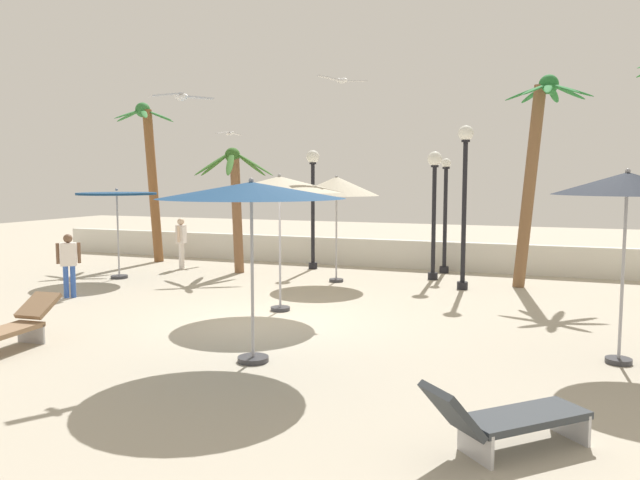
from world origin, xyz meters
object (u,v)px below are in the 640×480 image
(guest_0, at_px, (181,238))
(seagull_2, at_px, (230,133))
(patio_umbrella_4, at_px, (251,192))
(seagull_0, at_px, (342,80))
(lamp_post_1, at_px, (434,195))
(patio_umbrella_2, at_px, (627,185))
(palm_tree_0, at_px, (150,165))
(lamp_post_3, at_px, (445,213))
(seagull_1, at_px, (182,97))
(patio_umbrella_3, at_px, (280,185))
(lounge_chair_1, at_px, (506,418))
(lamp_post_2, at_px, (465,185))
(palm_tree_1, at_px, (235,193))
(guest_1, at_px, (69,260))
(patio_umbrella_1, at_px, (336,187))
(patio_umbrella_0, at_px, (117,199))
(lamp_post_0, at_px, (313,191))
(lounge_chair_0, at_px, (13,326))
(palm_tree_2, at_px, (535,157))

(guest_0, xyz_separation_m, seagull_2, (-0.09, 3.38, 3.53))
(guest_0, bearing_deg, patio_umbrella_4, -50.45)
(guest_0, height_order, seagull_0, seagull_0)
(lamp_post_1, bearing_deg, patio_umbrella_2, -58.70)
(palm_tree_0, relative_size, lamp_post_3, 1.57)
(patio_umbrella_2, height_order, seagull_1, seagull_1)
(patio_umbrella_3, xyz_separation_m, lounge_chair_1, (5.17, -5.57, -2.36))
(patio_umbrella_3, distance_m, lamp_post_2, 5.27)
(palm_tree_0, relative_size, lamp_post_2, 1.29)
(palm_tree_1, relative_size, guest_1, 2.46)
(patio_umbrella_1, relative_size, palm_tree_1, 0.78)
(lamp_post_2, relative_size, lounge_chair_1, 2.45)
(patio_umbrella_1, relative_size, lamp_post_3, 0.85)
(patio_umbrella_2, height_order, palm_tree_0, palm_tree_0)
(seagull_2, bearing_deg, lamp_post_2, -23.40)
(guest_0, bearing_deg, lamp_post_3, 14.79)
(patio_umbrella_0, xyz_separation_m, palm_tree_0, (-1.35, 3.44, 1.05))
(patio_umbrella_2, xyz_separation_m, lamp_post_0, (-8.23, 7.70, -0.29))
(seagull_0, bearing_deg, seagull_2, 136.67)
(palm_tree_1, distance_m, lamp_post_0, 2.47)
(lamp_post_1, relative_size, seagull_0, 2.93)
(patio_umbrella_4, height_order, lounge_chair_0, patio_umbrella_4)
(guest_1, distance_m, seagull_1, 6.52)
(seagull_0, xyz_separation_m, seagull_1, (-1.15, -4.96, -0.92))
(guest_0, bearing_deg, seagull_1, -55.83)
(palm_tree_1, relative_size, lounge_chair_1, 2.21)
(patio_umbrella_2, distance_m, guest_1, 12.15)
(patio_umbrella_3, height_order, palm_tree_2, palm_tree_2)
(lamp_post_1, relative_size, lamp_post_2, 0.86)
(patio_umbrella_0, height_order, patio_umbrella_1, patio_umbrella_1)
(lamp_post_0, bearing_deg, patio_umbrella_2, -43.13)
(palm_tree_0, bearing_deg, patio_umbrella_4, -47.00)
(patio_umbrella_3, xyz_separation_m, lamp_post_1, (2.33, 5.36, -0.31))
(lamp_post_2, distance_m, seagull_0, 4.18)
(patio_umbrella_2, height_order, lamp_post_1, lamp_post_1)
(lounge_chair_1, bearing_deg, lounge_chair_0, 172.08)
(patio_umbrella_1, bearing_deg, palm_tree_0, 166.67)
(lamp_post_2, xyz_separation_m, seagull_2, (-9.02, 3.90, 1.80))
(patio_umbrella_1, height_order, seagull_0, seagull_0)
(lamp_post_1, xyz_separation_m, lamp_post_3, (0.09, 1.35, -0.57))
(patio_umbrella_2, distance_m, palm_tree_2, 6.81)
(patio_umbrella_2, distance_m, palm_tree_0, 15.96)
(patio_umbrella_2, distance_m, lamp_post_2, 6.55)
(lamp_post_3, bearing_deg, lamp_post_2, -70.60)
(patio_umbrella_2, bearing_deg, lounge_chair_1, -109.60)
(patio_umbrella_1, distance_m, patio_umbrella_2, 8.75)
(palm_tree_1, height_order, lamp_post_0, palm_tree_1)
(lamp_post_1, height_order, seagull_1, seagull_1)
(patio_umbrella_4, xyz_separation_m, lamp_post_2, (2.16, 7.68, 0.04))
(lamp_post_0, height_order, seagull_0, seagull_0)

